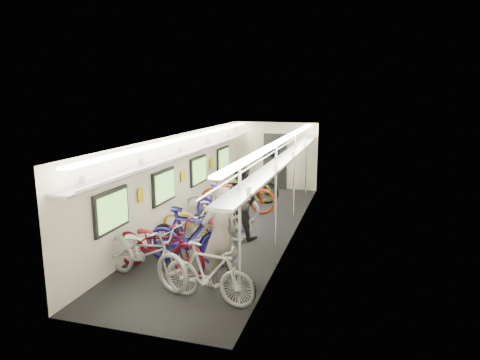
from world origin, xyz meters
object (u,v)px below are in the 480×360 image
Objects in this scene: passenger_mid at (241,202)px; backpack at (218,215)px; bicycle_1 at (190,237)px; passenger_near at (220,237)px; bicycle_0 at (145,253)px.

passenger_mid is 4.68× the size of backpack.
bicycle_1 is 1.19m from backpack.
passenger_near is 2.63m from passenger_mid.
backpack is (0.78, -0.56, 0.70)m from bicycle_1.
passenger_mid is (-0.38, 2.60, -0.04)m from passenger_near.
bicycle_1 is 1.95m from passenger_mid.
passenger_mid reaches higher than backpack.
passenger_near reaches higher than bicycle_1.
backpack is (0.27, -2.41, 0.39)m from passenger_mid.
bicycle_1 is 1.04× the size of passenger_near.
backpack is at bearing -104.81° from passenger_near.
bicycle_1 is at bearing -5.82° from bicycle_0.
passenger_near is 0.41m from backpack.
backpack is at bearing -51.24° from bicycle_0.
passenger_near is (0.89, -0.74, 0.35)m from bicycle_1.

